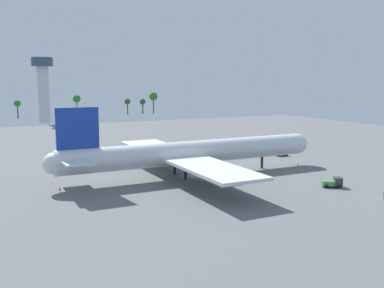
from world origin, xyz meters
The scene contains 9 objects.
ground_plane centered at (0.00, 0.00, 0.00)m, with size 290.56×290.56×0.00m, color slate.
cargo_airplane centered at (-0.64, 0.00, 5.94)m, with size 72.64×61.22×18.14m.
catering_truck centered at (32.74, 33.78, 1.07)m, with size 3.52×5.65×2.08m.
maintenance_van centered at (23.39, -24.89, 1.11)m, with size 4.94×4.23×2.26m.
baggage_tug centered at (38.69, 13.38, 1.05)m, with size 4.05×2.65×1.95m.
safety_cone_nose centered at (32.69, -1.82, 0.41)m, with size 0.57×0.57×0.81m, color orange.
safety_cone_tail centered at (-32.69, 0.05, 0.40)m, with size 0.56×0.56×0.79m, color orange.
control_tower centered at (-12.81, 160.89, 22.36)m, with size 11.72×11.72×36.51m.
tree_line_backdrop centered at (-23.32, 195.88, 10.95)m, with size 151.58×7.33×15.47m.
Camera 1 is at (-48.53, -96.94, 24.16)m, focal length 40.82 mm.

